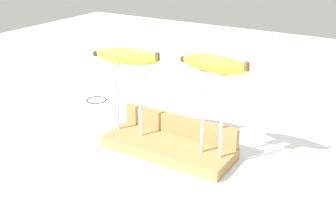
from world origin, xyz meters
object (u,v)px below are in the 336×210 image
at_px(banana_raised_left, 126,57).
at_px(banana_raised_right, 214,65).
at_px(fork_fallen_near, 33,120).
at_px(fork_stand_left, 127,93).
at_px(fork_stand_right, 212,108).
at_px(wire_coil, 96,100).

height_order(banana_raised_left, banana_raised_right, banana_raised_right).
xyz_separation_m(banana_raised_left, fork_fallen_near, (-0.32, -0.04, -0.23)).
bearing_deg(fork_fallen_near, fork_stand_left, 7.05).
bearing_deg(fork_stand_right, fork_fallen_near, -175.91).
relative_size(fork_stand_left, wire_coil, 2.70).
relative_size(fork_stand_right, fork_fallen_near, 1.11).
relative_size(fork_stand_left, banana_raised_left, 1.02).
xyz_separation_m(fork_stand_left, fork_stand_right, (0.23, 0.00, 0.01)).
distance_m(banana_raised_left, fork_fallen_near, 0.39).
xyz_separation_m(fork_stand_right, banana_raised_right, (-0.00, 0.00, 0.10)).
height_order(fork_stand_right, wire_coil, fork_stand_right).
bearing_deg(banana_raised_right, banana_raised_left, -180.00).
bearing_deg(fork_stand_left, fork_stand_right, 0.00).
bearing_deg(fork_stand_right, wire_coil, 159.70).
bearing_deg(wire_coil, fork_fallen_near, -102.25).
distance_m(banana_raised_left, banana_raised_right, 0.23).
relative_size(fork_stand_left, fork_stand_right, 0.91).
bearing_deg(wire_coil, banana_raised_right, -20.30).
distance_m(fork_fallen_near, wire_coil, 0.23).
height_order(fork_stand_right, banana_raised_right, banana_raised_right).
bearing_deg(fork_stand_left, fork_fallen_near, -172.95).
xyz_separation_m(fork_stand_left, banana_raised_left, (-0.00, -0.00, 0.09)).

